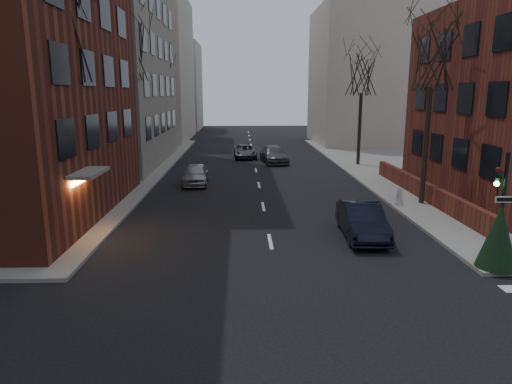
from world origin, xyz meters
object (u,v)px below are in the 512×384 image
traffic_signal (500,215)px  tree_left_a (59,36)px  tree_left_c (163,73)px  tree_left_b (127,50)px  streetlamp_near (126,124)px  evergreen_shrub (499,236)px  sandwich_board (396,195)px  streetlamp_far (173,111)px  car_lane_far (245,151)px  tree_right_a (433,55)px  tree_right_b (362,74)px  car_lane_silver (195,174)px  car_lane_gray (274,155)px  parked_sedan (362,220)px

traffic_signal → tree_left_a: 18.66m
tree_left_c → tree_left_b: bearing=-90.0°
streetlamp_near → evergreen_shrub: size_ratio=2.76×
tree_left_c → sandwich_board: bearing=-54.0°
streetlamp_far → evergreen_shrub: streetlamp_far is taller
car_lane_far → tree_right_a: bearing=-65.6°
traffic_signal → streetlamp_far: (-16.14, 33.01, 2.33)m
streetlamp_near → tree_right_b: bearing=30.5°
car_lane_silver → tree_left_b: bearing=158.0°
tree_left_c → sandwich_board: size_ratio=10.72×
streetlamp_far → sandwich_board: (15.50, -24.13, -3.63)m
tree_left_a → car_lane_far: size_ratio=2.28×
tree_left_b → tree_right_b: bearing=18.8°
tree_right_b → evergreen_shrub: 24.35m
tree_right_b → car_lane_gray: (-7.06, 2.00, -6.87)m
streetlamp_near → car_lane_silver: bearing=31.2°
parked_sedan → car_lane_gray: (-2.26, 21.49, -0.03)m
tree_left_b → streetlamp_far: bearing=87.9°
tree_right_b → streetlamp_near: (-17.00, -10.00, -3.35)m
tree_left_b → parked_sedan: (12.80, -13.49, -8.16)m
car_lane_far → evergreen_shrub: evergreen_shrub is taller
tree_right_a → car_lane_far: 22.59m
tree_right_b → streetlamp_far: tree_right_b is taller
parked_sedan → car_lane_far: (-4.80, 24.55, -0.13)m
tree_right_a → car_lane_silver: (-13.11, 6.35, -7.32)m
car_lane_far → evergreen_shrub: (8.50, -28.56, 0.66)m
traffic_signal → sandwich_board: bearing=94.1°
tree_right_a → parked_sedan: 10.30m
car_lane_gray → sandwich_board: 17.06m
tree_right_a → car_lane_silver: size_ratio=2.34×
car_lane_silver → evergreen_shrub: size_ratio=1.83×
traffic_signal → tree_left_b: tree_left_b is taller
tree_left_c → evergreen_shrub: bearing=-62.4°
evergreen_shrub → tree_right_b: bearing=87.3°
tree_left_c → tree_right_b: tree_left_c is taller
tree_left_a → parked_sedan: tree_left_a is taller
streetlamp_near → sandwich_board: bearing=-14.9°
parked_sedan → tree_right_b: bearing=78.9°
tree_left_b → parked_sedan: tree_left_b is taller
traffic_signal → tree_left_a: (-16.74, 5.01, 6.56)m
traffic_signal → streetlamp_near: streetlamp_near is taller
car_lane_far → evergreen_shrub: 29.81m
sandwich_board → evergreen_shrub: 9.41m
streetlamp_near → streetlamp_far: bearing=90.0°
car_lane_silver → tree_left_c: bearing=104.2°
tree_left_b → car_lane_gray: (10.54, 8.00, -8.19)m
traffic_signal → car_lane_gray: (-6.20, 25.01, -1.19)m
tree_left_b → tree_left_c: bearing=90.0°
tree_right_a → sandwich_board: tree_right_a is taller
tree_right_a → streetlamp_near: (-17.00, 4.00, -3.79)m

